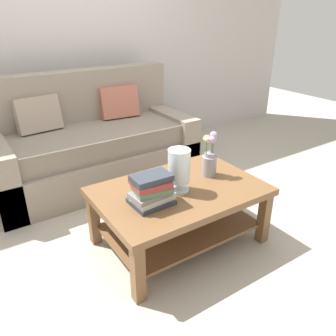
# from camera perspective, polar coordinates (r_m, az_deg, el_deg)

# --- Properties ---
(ground_plane) EXTENTS (10.00, 10.00, 0.00)m
(ground_plane) POSITION_cam_1_polar(r_m,az_deg,el_deg) (2.90, -2.91, -8.24)
(ground_plane) COLOR #ADA393
(back_wall) EXTENTS (6.40, 0.12, 2.70)m
(back_wall) POSITION_cam_1_polar(r_m,az_deg,el_deg) (3.95, -16.55, 20.69)
(back_wall) COLOR #BCB7B2
(back_wall) RESTS_ON ground
(couch) EXTENTS (1.95, 0.90, 1.06)m
(couch) POSITION_cam_1_polar(r_m,az_deg,el_deg) (3.47, -12.73, 3.77)
(couch) COLOR gray
(couch) RESTS_ON ground
(coffee_table) EXTENTS (1.17, 0.79, 0.46)m
(coffee_table) POSITION_cam_1_polar(r_m,az_deg,el_deg) (2.44, 1.89, -6.01)
(coffee_table) COLOR brown
(coffee_table) RESTS_ON ground
(book_stack_main) EXTENTS (0.28, 0.23, 0.21)m
(book_stack_main) POSITION_cam_1_polar(r_m,az_deg,el_deg) (2.15, -2.85, -3.76)
(book_stack_main) COLOR #2D333D
(book_stack_main) RESTS_ON coffee_table
(glass_hurricane_vase) EXTENTS (0.15, 0.15, 0.31)m
(glass_hurricane_vase) POSITION_cam_1_polar(r_m,az_deg,el_deg) (2.27, 1.88, 0.10)
(glass_hurricane_vase) COLOR silver
(glass_hurricane_vase) RESTS_ON coffee_table
(flower_pitcher) EXTENTS (0.11, 0.12, 0.35)m
(flower_pitcher) POSITION_cam_1_polar(r_m,az_deg,el_deg) (2.53, 7.03, 1.53)
(flower_pitcher) COLOR gray
(flower_pitcher) RESTS_ON coffee_table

